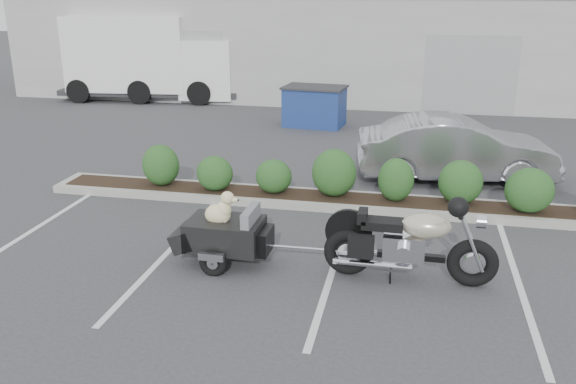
% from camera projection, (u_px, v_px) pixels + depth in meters
% --- Properties ---
extents(ground, '(90.00, 90.00, 0.00)m').
position_uv_depth(ground, '(267.00, 245.00, 10.15)').
color(ground, '#38383A').
rests_on(ground, ground).
extents(planter_kerb, '(12.00, 1.00, 0.15)m').
position_uv_depth(planter_kerb, '(343.00, 201.00, 11.97)').
color(planter_kerb, '#9E9E93').
rests_on(planter_kerb, ground).
extents(building, '(26.00, 10.00, 4.00)m').
position_uv_depth(building, '(363.00, 39.00, 25.27)').
color(building, '#9EA099').
rests_on(building, ground).
extents(motorcycle, '(2.51, 0.84, 1.44)m').
position_uv_depth(motorcycle, '(409.00, 244.00, 8.74)').
color(motorcycle, black).
rests_on(motorcycle, ground).
extents(pet_trailer, '(1.99, 1.11, 1.19)m').
position_uv_depth(pet_trailer, '(224.00, 233.00, 9.32)').
color(pet_trailer, black).
rests_on(pet_trailer, ground).
extents(sedan, '(4.43, 2.06, 1.40)m').
position_uv_depth(sedan, '(456.00, 149.00, 13.34)').
color(sedan, '#9FA0A6').
rests_on(sedan, ground).
extents(dumpster, '(1.98, 1.46, 1.22)m').
position_uv_depth(dumpster, '(315.00, 106.00, 18.63)').
color(dumpster, navy).
rests_on(dumpster, ground).
extents(delivery_truck, '(6.91, 2.95, 3.07)m').
position_uv_depth(delivery_truck, '(151.00, 60.00, 22.83)').
color(delivery_truck, white).
rests_on(delivery_truck, ground).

